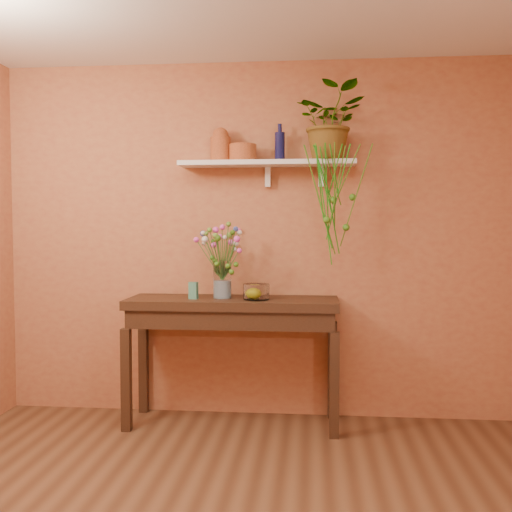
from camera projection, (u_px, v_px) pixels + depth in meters
The scene contains 13 objects.
room at pixel (221, 252), 2.49m from camera, with size 4.04×4.04×2.70m.
sideboard at pixel (233, 317), 4.26m from camera, with size 1.53×0.49×0.93m.
wall_shelf at pixel (268, 164), 4.32m from camera, with size 1.30×0.24×0.19m.
terracotta_jug at pixel (221, 145), 4.36m from camera, with size 0.17×0.17×0.25m.
terracotta_pot at pixel (243, 153), 4.32m from camera, with size 0.20×0.20×0.12m, color #B7532C.
blue_bottle at pixel (280, 146), 4.33m from camera, with size 0.10×0.10×0.28m.
spider_plant at pixel (331, 123), 4.23m from camera, with size 0.48×0.42×0.54m, color #3D7319.
plant_fronds at pixel (335, 199), 4.11m from camera, with size 0.47×0.32×0.84m.
glass_vase at pixel (222, 282), 4.27m from camera, with size 0.13×0.13×0.28m.
bouquet at pixel (222, 244), 4.25m from camera, with size 0.37×0.45×0.43m.
glass_bowl at pixel (256, 292), 4.18m from camera, with size 0.19×0.19×0.11m.
lemon at pixel (254, 293), 4.18m from camera, with size 0.08×0.08×0.08m, color yellow.
carton at pixel (193, 290), 4.22m from camera, with size 0.06×0.05×0.12m, color #396786.
Camera 1 is at (0.39, -2.46, 1.46)m, focal length 41.01 mm.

